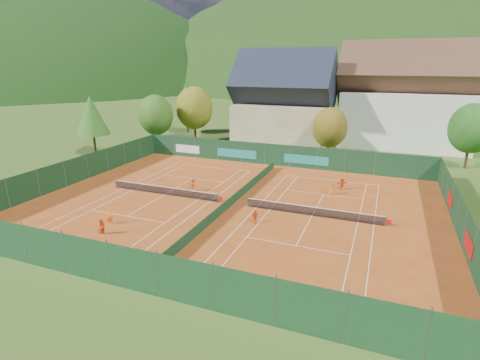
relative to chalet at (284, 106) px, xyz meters
name	(u,v)px	position (x,y,z in m)	size (l,w,h in m)	color
ground	(233,205)	(3.00, -30.00, -6.64)	(600.00, 600.00, 0.00)	#37551A
clay_pad	(233,204)	(3.00, -30.00, -6.62)	(40.00, 32.00, 0.01)	#A54518
court_markings_left	(164,195)	(-5.00, -30.00, -6.61)	(11.03, 23.83, 0.00)	white
court_markings_right	(312,216)	(11.00, -30.00, -6.61)	(11.03, 23.83, 0.00)	white
tennis_net_left	(165,190)	(-4.85, -30.00, -6.12)	(13.30, 0.10, 1.02)	#59595B
tennis_net_right	(314,211)	(11.15, -30.00, -6.12)	(13.30, 0.10, 1.02)	#59595B
court_divider	(233,200)	(3.00, -30.00, -6.12)	(0.03, 28.80, 1.00)	#153B1E
fence_north	(274,155)	(2.54, -14.01, -5.16)	(40.00, 0.10, 3.00)	#13351D
fence_south	(133,270)	(3.00, -46.00, -5.12)	(40.00, 0.04, 3.00)	#153A1D
fence_west	(76,170)	(-17.00, -30.00, -5.12)	(0.04, 32.00, 3.00)	#133419
fence_east	(461,220)	(23.00, -29.95, -5.14)	(0.09, 32.00, 3.00)	#13361D
chalet	(284,106)	(0.00, 0.00, 0.00)	(16.20, 12.00, 16.00)	beige
hotel_block_a	(405,102)	(19.00, 6.00, 0.76)	(21.60, 11.00, 17.25)	silver
tree_west_front	(156,115)	(-19.00, -10.00, -1.23)	(5.72, 5.72, 8.69)	#402C17
tree_west_mid	(194,108)	(-15.00, -4.00, -0.56)	(6.44, 6.44, 9.78)	#412517
tree_west_back	(187,99)	(-21.00, 4.00, 0.11)	(5.60, 5.60, 10.00)	#452818
tree_center	(330,128)	(9.00, -8.00, -1.91)	(5.01, 5.01, 7.60)	#4B351A
tree_east_front	(472,129)	(27.00, -6.00, -1.23)	(5.72, 5.72, 8.69)	#472B19
tree_west_side	(91,115)	(-25.00, -18.00, -0.56)	(5.04, 5.04, 9.00)	#4B331A
tree_east_back	(469,106)	(29.00, 10.00, 0.12)	(7.15, 7.15, 10.86)	#4C301B
mountain_backdrop	(408,147)	(31.54, 203.48, -46.26)	(820.00, 530.00, 242.00)	black
ball_hopper	(365,303)	(16.49, -42.89, -6.07)	(0.34, 0.34, 0.80)	slate
loose_ball_0	(110,218)	(-6.23, -37.31, -6.59)	(0.07, 0.07, 0.07)	#CCD833
loose_ball_1	(211,272)	(6.53, -42.38, -6.59)	(0.07, 0.07, 0.07)	#CCD833
loose_ball_2	(289,194)	(7.49, -24.93, -6.59)	(0.07, 0.07, 0.07)	#CCD833
loose_ball_3	(244,182)	(1.48, -22.78, -6.59)	(0.07, 0.07, 0.07)	#CCD833
player_left_near	(110,216)	(-5.24, -38.32, -5.91)	(0.52, 0.34, 1.43)	orange
player_left_mid	(102,227)	(-4.42, -40.36, -5.93)	(0.68, 0.53, 1.40)	#F44F15
player_left_far	(193,185)	(-2.69, -27.77, -5.89)	(0.95, 0.54, 1.47)	#D04B12
player_right_near	(255,217)	(6.60, -33.54, -5.97)	(0.76, 0.32, 1.30)	#ED5615
player_right_far_a	(331,189)	(11.75, -23.37, -5.93)	(0.67, 0.44, 1.38)	orange
player_right_far_b	(342,184)	(12.61, -21.21, -5.93)	(1.29, 0.41, 1.39)	#EC5115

